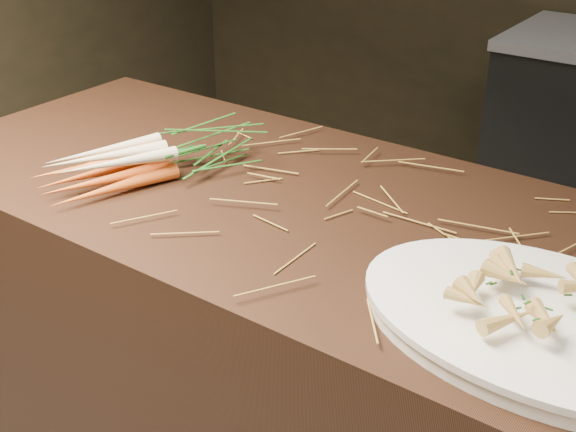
{
  "coord_description": "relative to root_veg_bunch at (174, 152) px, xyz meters",
  "views": [
    {
      "loc": [
        0.32,
        -0.69,
        1.5
      ],
      "look_at": [
        -0.28,
        0.14,
        0.96
      ],
      "focal_mm": 45.0,
      "sensor_mm": 36.0,
      "label": 1
    }
  ],
  "objects": [
    {
      "name": "straw_bedding",
      "position": [
        0.64,
        0.04,
        -0.03
      ],
      "size": [
        1.4,
        0.6,
        0.02
      ],
      "primitive_type": null,
      "color": "#AD813C",
      "rests_on": "main_counter"
    },
    {
      "name": "roasted_veg_heap",
      "position": [
        0.78,
        -0.1,
        0.01
      ],
      "size": [
        0.25,
        0.18,
        0.06
      ],
      "primitive_type": null,
      "rotation": [
        0.0,
        0.0,
        0.0
      ],
      "color": "#AA853D",
      "rests_on": "serving_platter"
    },
    {
      "name": "root_veg_bunch",
      "position": [
        0.0,
        0.0,
        0.0
      ],
      "size": [
        0.3,
        0.48,
        0.09
      ],
      "rotation": [
        0.0,
        0.0,
        -0.4
      ],
      "color": "#C84C17",
      "rests_on": "main_counter"
    },
    {
      "name": "serving_platter",
      "position": [
        0.78,
        -0.1,
        -0.03
      ],
      "size": [
        0.51,
        0.34,
        0.03
      ],
      "primitive_type": null,
      "rotation": [
        0.0,
        0.0,
        0.0
      ],
      "color": "white",
      "rests_on": "main_counter"
    }
  ]
}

